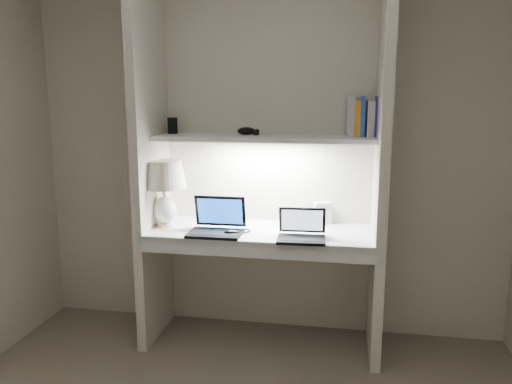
% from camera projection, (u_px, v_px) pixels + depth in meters
% --- Properties ---
extents(back_wall, '(3.20, 0.01, 2.50)m').
position_uv_depth(back_wall, '(268.00, 151.00, 3.38)').
color(back_wall, beige).
rests_on(back_wall, floor).
extents(alcove_panel_left, '(0.06, 0.55, 2.50)m').
position_uv_depth(alcove_panel_left, '(151.00, 153.00, 3.23)').
color(alcove_panel_left, beige).
rests_on(alcove_panel_left, floor).
extents(alcove_panel_right, '(0.06, 0.55, 2.50)m').
position_uv_depth(alcove_panel_right, '(382.00, 158.00, 2.99)').
color(alcove_panel_right, beige).
rests_on(alcove_panel_right, floor).
extents(desk, '(1.40, 0.55, 0.04)m').
position_uv_depth(desk, '(261.00, 233.00, 3.20)').
color(desk, white).
rests_on(desk, alcove_panel_left).
extents(desk_apron, '(1.46, 0.03, 0.10)m').
position_uv_depth(desk_apron, '(254.00, 249.00, 2.96)').
color(desk_apron, silver).
rests_on(desk_apron, desk).
extents(shelf, '(1.40, 0.36, 0.03)m').
position_uv_depth(shelf, '(264.00, 138.00, 3.18)').
color(shelf, silver).
rests_on(shelf, back_wall).
extents(strip_light, '(0.60, 0.04, 0.02)m').
position_uv_depth(strip_light, '(264.00, 142.00, 3.19)').
color(strip_light, white).
rests_on(strip_light, shelf).
extents(table_lamp, '(0.30, 0.30, 0.44)m').
position_uv_depth(table_lamp, '(164.00, 182.00, 3.24)').
color(table_lamp, white).
rests_on(table_lamp, desk).
extents(laptop_main, '(0.33, 0.28, 0.22)m').
position_uv_depth(laptop_main, '(217.00, 225.00, 3.12)').
color(laptop_main, black).
rests_on(laptop_main, desk).
extents(laptop_netbook, '(0.29, 0.26, 0.18)m').
position_uv_depth(laptop_netbook, '(301.00, 232.00, 2.98)').
color(laptop_netbook, black).
rests_on(laptop_netbook, desk).
extents(speaker, '(0.13, 0.11, 0.15)m').
position_uv_depth(speaker, '(322.00, 213.00, 3.34)').
color(speaker, silver).
rests_on(speaker, desk).
extents(mouse, '(0.12, 0.10, 0.04)m').
position_uv_depth(mouse, '(232.00, 232.00, 3.07)').
color(mouse, black).
rests_on(mouse, desk).
extents(cable_coil, '(0.10, 0.10, 0.01)m').
position_uv_depth(cable_coil, '(243.00, 231.00, 3.16)').
color(cable_coil, black).
rests_on(cable_coil, desk).
extents(sticky_note, '(0.09, 0.09, 0.00)m').
position_uv_depth(sticky_note, '(162.00, 228.00, 3.23)').
color(sticky_note, yellow).
rests_on(sticky_note, desk).
extents(book_row, '(0.24, 0.17, 0.25)m').
position_uv_depth(book_row, '(366.00, 117.00, 3.13)').
color(book_row, silver).
rests_on(book_row, shelf).
extents(shelf_box, '(0.08, 0.07, 0.11)m').
position_uv_depth(shelf_box, '(173.00, 126.00, 3.35)').
color(shelf_box, black).
rests_on(shelf_box, shelf).
extents(shelf_gadget, '(0.14, 0.12, 0.05)m').
position_uv_depth(shelf_gadget, '(246.00, 131.00, 3.24)').
color(shelf_gadget, black).
rests_on(shelf_gadget, shelf).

